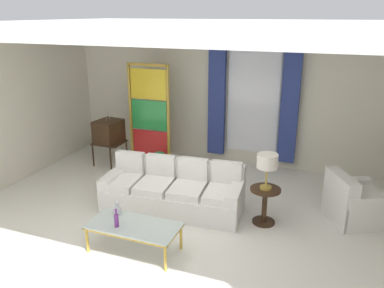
% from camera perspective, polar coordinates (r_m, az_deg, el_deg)
% --- Properties ---
extents(ground_plane, '(16.00, 16.00, 0.00)m').
position_cam_1_polar(ground_plane, '(6.34, -2.30, -11.58)').
color(ground_plane, white).
extents(wall_rear, '(8.00, 0.12, 3.00)m').
position_cam_1_polar(wall_rear, '(8.54, 5.67, 7.15)').
color(wall_rear, silver).
rests_on(wall_rear, ground).
extents(wall_left, '(0.12, 7.00, 3.00)m').
position_cam_1_polar(wall_left, '(8.28, -24.78, 5.15)').
color(wall_left, silver).
rests_on(wall_left, ground).
extents(ceiling_slab, '(8.00, 7.60, 0.04)m').
position_cam_1_polar(ceiling_slab, '(6.22, 0.33, 17.08)').
color(ceiling_slab, white).
extents(curtained_window, '(2.00, 0.17, 2.70)m').
position_cam_1_polar(curtained_window, '(8.22, 8.90, 8.27)').
color(curtained_window, white).
rests_on(curtained_window, ground).
extents(couch_white_long, '(2.40, 1.11, 0.86)m').
position_cam_1_polar(couch_white_long, '(6.71, -2.63, -6.83)').
color(couch_white_long, white).
rests_on(couch_white_long, ground).
extents(coffee_table, '(1.27, 0.61, 0.41)m').
position_cam_1_polar(coffee_table, '(5.58, -8.51, -11.91)').
color(coffee_table, silver).
rests_on(coffee_table, ground).
extents(bottle_blue_decanter, '(0.13, 0.13, 0.21)m').
position_cam_1_polar(bottle_blue_decanter, '(5.83, -10.86, -9.44)').
color(bottle_blue_decanter, silver).
rests_on(bottle_blue_decanter, coffee_table).
extents(bottle_crystal_tall, '(0.06, 0.06, 0.27)m').
position_cam_1_polar(bottle_crystal_tall, '(5.50, -10.98, -10.79)').
color(bottle_crystal_tall, '#753384').
rests_on(bottle_crystal_tall, coffee_table).
extents(vintage_tv, '(0.62, 0.65, 1.35)m').
position_cam_1_polar(vintage_tv, '(8.64, -12.08, 1.68)').
color(vintage_tv, '#382314').
rests_on(vintage_tv, ground).
extents(armchair_white, '(1.10, 1.09, 0.80)m').
position_cam_1_polar(armchair_white, '(6.82, 22.56, -8.08)').
color(armchair_white, white).
rests_on(armchair_white, ground).
extents(stained_glass_divider, '(0.95, 0.05, 2.20)m').
position_cam_1_polar(stained_glass_divider, '(8.46, -6.25, 3.92)').
color(stained_glass_divider, gold).
rests_on(stained_glass_divider, ground).
extents(peacock_figurine, '(0.44, 0.60, 0.50)m').
position_cam_1_polar(peacock_figurine, '(8.18, -5.13, -2.73)').
color(peacock_figurine, beige).
rests_on(peacock_figurine, ground).
extents(round_side_table, '(0.48, 0.48, 0.59)m').
position_cam_1_polar(round_side_table, '(6.31, 10.57, -8.40)').
color(round_side_table, '#382314').
rests_on(round_side_table, ground).
extents(table_lamp_brass, '(0.32, 0.32, 0.57)m').
position_cam_1_polar(table_lamp_brass, '(6.04, 10.94, -2.69)').
color(table_lamp_brass, '#B29338').
rests_on(table_lamp_brass, round_side_table).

